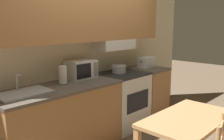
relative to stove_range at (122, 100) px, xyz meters
name	(u,v)px	position (x,y,z in m)	size (l,w,h in m)	color
ground_plane	(83,130)	(-0.55, 0.33, -0.45)	(16.00, 16.00, 0.00)	brown
wall_back	(85,34)	(-0.54, 0.26, 1.08)	(5.40, 0.38, 2.55)	beige
lower_counter_main	(60,121)	(-1.22, 0.00, 0.00)	(1.68, 0.69, 0.90)	#B27A47
lower_counter_right_stub	(146,92)	(0.67, 0.00, 0.00)	(0.58, 0.69, 0.90)	#B27A47
stove_range	(122,100)	(0.00, 0.00, 0.00)	(0.75, 0.67, 0.90)	white
cooking_pot	(119,69)	(-0.01, 0.05, 0.52)	(0.32, 0.24, 0.12)	#B7BABF
microwave	(81,69)	(-0.70, 0.18, 0.58)	(0.42, 0.29, 0.27)	white
toaster	(147,62)	(0.70, 0.02, 0.55)	(0.33, 0.20, 0.19)	white
sink_basin	(23,93)	(-1.69, 0.00, 0.47)	(0.59, 0.38, 0.22)	#B7BABF
paper_towel_roll	(63,75)	(-1.09, 0.08, 0.57)	(0.12, 0.12, 0.24)	black
dining_table	(188,128)	(-0.70, -1.51, 0.18)	(1.08, 0.60, 0.76)	tan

